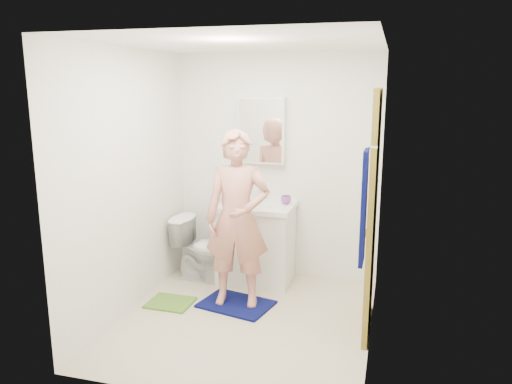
% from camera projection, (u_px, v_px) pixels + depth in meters
% --- Properties ---
extents(floor, '(2.20, 2.40, 0.02)m').
position_uv_depth(floor, '(245.00, 320.00, 4.50)').
color(floor, beige).
rests_on(floor, ground).
extents(ceiling, '(2.20, 2.40, 0.02)m').
position_uv_depth(ceiling, '(244.00, 42.00, 3.98)').
color(ceiling, white).
rests_on(ceiling, ground).
extents(wall_back, '(2.20, 0.02, 2.40)m').
position_uv_depth(wall_back, '(277.00, 167.00, 5.38)').
color(wall_back, white).
rests_on(wall_back, ground).
extents(wall_front, '(2.20, 0.02, 2.40)m').
position_uv_depth(wall_front, '(188.00, 229.00, 3.10)').
color(wall_front, white).
rests_on(wall_front, ground).
extents(wall_left, '(0.02, 2.40, 2.40)m').
position_uv_depth(wall_left, '(128.00, 183.00, 4.53)').
color(wall_left, white).
rests_on(wall_left, ground).
extents(wall_right, '(0.02, 2.40, 2.40)m').
position_uv_depth(wall_right, '(378.00, 198.00, 3.95)').
color(wall_right, white).
rests_on(wall_right, ground).
extents(vanity_cabinet, '(0.75, 0.55, 0.80)m').
position_uv_depth(vanity_cabinet, '(256.00, 245.00, 5.31)').
color(vanity_cabinet, white).
rests_on(vanity_cabinet, floor).
extents(countertop, '(0.79, 0.59, 0.05)m').
position_uv_depth(countertop, '(256.00, 206.00, 5.22)').
color(countertop, white).
rests_on(countertop, vanity_cabinet).
extents(sink_basin, '(0.40, 0.40, 0.03)m').
position_uv_depth(sink_basin, '(256.00, 205.00, 5.22)').
color(sink_basin, white).
rests_on(sink_basin, countertop).
extents(faucet, '(0.03, 0.03, 0.12)m').
position_uv_depth(faucet, '(261.00, 195.00, 5.37)').
color(faucet, silver).
rests_on(faucet, countertop).
extents(medicine_cabinet, '(0.50, 0.12, 0.70)m').
position_uv_depth(medicine_cabinet, '(262.00, 130.00, 5.27)').
color(medicine_cabinet, white).
rests_on(medicine_cabinet, wall_back).
extents(mirror_panel, '(0.46, 0.01, 0.66)m').
position_uv_depth(mirror_panel, '(260.00, 131.00, 5.21)').
color(mirror_panel, white).
rests_on(mirror_panel, wall_back).
extents(door, '(0.05, 0.80, 2.05)m').
position_uv_depth(door, '(372.00, 214.00, 4.14)').
color(door, olive).
rests_on(door, ground).
extents(door_knob, '(0.07, 0.07, 0.07)m').
position_uv_depth(door_knob, '(365.00, 233.00, 3.87)').
color(door_knob, gold).
rests_on(door_knob, door).
extents(towel, '(0.03, 0.24, 0.80)m').
position_uv_depth(towel, '(364.00, 208.00, 3.43)').
color(towel, '#080D4C').
rests_on(towel, wall_right).
extents(towel_hook, '(0.06, 0.02, 0.02)m').
position_uv_depth(towel_hook, '(373.00, 147.00, 3.33)').
color(towel_hook, silver).
rests_on(towel_hook, wall_right).
extents(toilet, '(0.71, 0.44, 0.69)m').
position_uv_depth(toilet, '(205.00, 249.00, 5.36)').
color(toilet, white).
rests_on(toilet, floor).
extents(bath_mat, '(0.75, 0.61, 0.02)m').
position_uv_depth(bath_mat, '(236.00, 304.00, 4.79)').
color(bath_mat, '#080D4C').
rests_on(bath_mat, floor).
extents(green_rug, '(0.43, 0.36, 0.02)m').
position_uv_depth(green_rug, '(170.00, 303.00, 4.82)').
color(green_rug, '#588B2E').
rests_on(green_rug, floor).
extents(soap_dispenser, '(0.10, 0.10, 0.19)m').
position_uv_depth(soap_dispenser, '(226.00, 195.00, 5.19)').
color(soap_dispenser, '#B05255').
rests_on(soap_dispenser, countertop).
extents(toothbrush_cup, '(0.11, 0.11, 0.09)m').
position_uv_depth(toothbrush_cup, '(286.00, 200.00, 5.21)').
color(toothbrush_cup, '#7E4495').
rests_on(toothbrush_cup, countertop).
extents(man, '(0.65, 0.48, 1.66)m').
position_uv_depth(man, '(237.00, 219.00, 4.62)').
color(man, tan).
rests_on(man, bath_mat).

